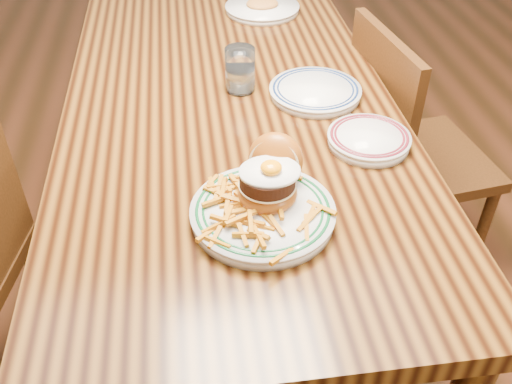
{
  "coord_description": "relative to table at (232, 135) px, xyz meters",
  "views": [
    {
      "loc": [
        -0.1,
        -1.26,
        1.51
      ],
      "look_at": [
        0.01,
        -0.44,
        0.83
      ],
      "focal_mm": 40.0,
      "sensor_mm": 36.0,
      "label": 1
    }
  ],
  "objects": [
    {
      "name": "far_plate",
      "position": [
        0.17,
        0.6,
        0.1
      ],
      "size": [
        0.25,
        0.25,
        0.05
      ],
      "rotation": [
        0.0,
        0.0,
        0.19
      ],
      "color": "silver",
      "rests_on": "table"
    },
    {
      "name": "rear_plate",
      "position": [
        0.23,
        0.02,
        0.1
      ],
      "size": [
        0.24,
        0.24,
        0.03
      ],
      "rotation": [
        0.0,
        0.0,
        0.06
      ],
      "color": "silver",
      "rests_on": "table"
    },
    {
      "name": "floor",
      "position": [
        0.0,
        0.0,
        -0.66
      ],
      "size": [
        6.0,
        6.0,
        0.0
      ],
      "primitive_type": "plane",
      "color": "black",
      "rests_on": "ground"
    },
    {
      "name": "main_plate",
      "position": [
        0.03,
        -0.42,
        0.13
      ],
      "size": [
        0.29,
        0.3,
        0.14
      ],
      "rotation": [
        0.0,
        0.0,
        -0.39
      ],
      "color": "silver",
      "rests_on": "table"
    },
    {
      "name": "water_glass",
      "position": [
        0.03,
        0.08,
        0.14
      ],
      "size": [
        0.08,
        0.08,
        0.12
      ],
      "color": "white",
      "rests_on": "table"
    },
    {
      "name": "table",
      "position": [
        0.0,
        0.0,
        0.0
      ],
      "size": [
        0.85,
        1.6,
        0.75
      ],
      "color": "black",
      "rests_on": "floor"
    },
    {
      "name": "chair_right",
      "position": [
        0.56,
        0.13,
        -0.2
      ],
      "size": [
        0.45,
        0.45,
        0.86
      ],
      "rotation": [
        0.0,
        0.0,
        3.28
      ],
      "color": "#42220D",
      "rests_on": "floor"
    },
    {
      "name": "side_plate",
      "position": [
        0.3,
        -0.21,
        0.11
      ],
      "size": [
        0.19,
        0.2,
        0.03
      ],
      "rotation": [
        0.0,
        0.0,
        -0.29
      ],
      "color": "silver",
      "rests_on": "table"
    }
  ]
}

